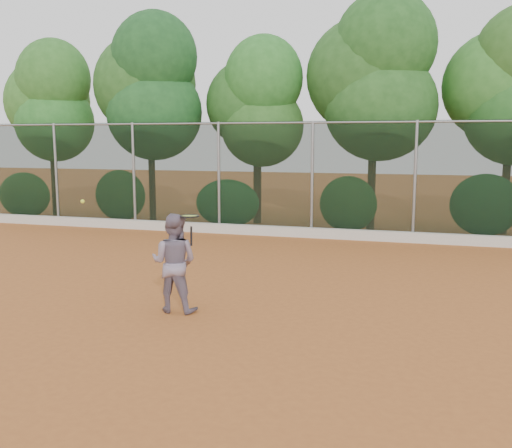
# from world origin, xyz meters

# --- Properties ---
(ground) EXTENTS (80.00, 80.00, 0.00)m
(ground) POSITION_xyz_m (0.00, 0.00, 0.00)
(ground) COLOR #A25826
(ground) RESTS_ON ground
(concrete_curb) EXTENTS (24.00, 0.20, 0.30)m
(concrete_curb) POSITION_xyz_m (0.00, 6.82, 0.15)
(concrete_curb) COLOR beige
(concrete_curb) RESTS_ON ground
(tennis_player) EXTENTS (0.85, 0.67, 1.71)m
(tennis_player) POSITION_xyz_m (-0.82, -1.20, 0.86)
(tennis_player) COLOR slate
(tennis_player) RESTS_ON ground
(chainlink_fence) EXTENTS (24.09, 0.09, 3.50)m
(chainlink_fence) POSITION_xyz_m (-0.00, 7.00, 1.86)
(chainlink_fence) COLOR black
(chainlink_fence) RESTS_ON ground
(foliage_backdrop) EXTENTS (23.70, 3.63, 7.55)m
(foliage_backdrop) POSITION_xyz_m (-0.55, 8.98, 4.40)
(foliage_backdrop) COLOR #402D18
(foliage_backdrop) RESTS_ON ground
(tennis_racket) EXTENTS (0.39, 0.39, 0.53)m
(tennis_racket) POSITION_xyz_m (-0.49, -1.27, 1.65)
(tennis_racket) COLOR black
(tennis_racket) RESTS_ON ground
(tennis_ball_in_flight) EXTENTS (0.07, 0.07, 0.07)m
(tennis_ball_in_flight) POSITION_xyz_m (-2.29, -1.64, 1.92)
(tennis_ball_in_flight) COLOR #E7F437
(tennis_ball_in_flight) RESTS_ON ground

